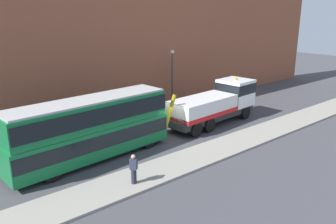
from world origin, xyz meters
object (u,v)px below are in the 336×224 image
Objects in this scene: double_decker_bus at (91,127)px; street_lamp at (172,75)px; pedestrian_onlooker at (134,169)px; recovery_tow_truck at (216,103)px.

street_lamp is (11.42, 5.42, 1.24)m from double_decker_bus.
pedestrian_onlooker is 15.38m from street_lamp.
double_decker_bus is at bearing 176.04° from recovery_tow_truck.
recovery_tow_truck is 0.92× the size of double_decker_bus.
double_decker_bus is at bearing -154.60° from street_lamp.
street_lamp reaches higher than pedestrian_onlooker.
double_decker_bus reaches higher than pedestrian_onlooker.
street_lamp is (11.35, 10.08, 2.49)m from pedestrian_onlooker.
double_decker_bus is 1.92× the size of street_lamp.
pedestrian_onlooker is at bearing -162.23° from recovery_tow_truck.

